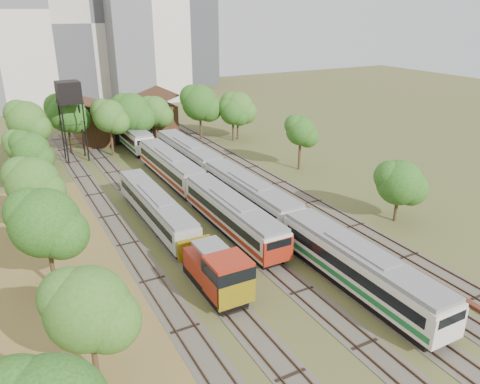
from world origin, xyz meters
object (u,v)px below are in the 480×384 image
railcar_red_set (197,188)px  water_tower (69,94)px  shunter_locomotive (219,273)px  railcar_green_set (250,196)px

railcar_red_set → water_tower: size_ratio=2.99×
railcar_red_set → shunter_locomotive: shunter_locomotive is taller
railcar_green_set → water_tower: size_ratio=4.51×
railcar_red_set → water_tower: 26.85m
railcar_red_set → water_tower: (-9.15, 24.00, 7.82)m
railcar_green_set → water_tower: bearing=114.2°
railcar_red_set → shunter_locomotive: size_ratio=4.26×
shunter_locomotive → railcar_red_set: bearing=71.5°
railcar_green_set → shunter_locomotive: shunter_locomotive is taller
water_tower → railcar_red_set: bearing=-69.1°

